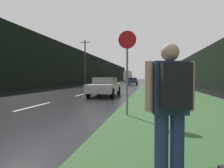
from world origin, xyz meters
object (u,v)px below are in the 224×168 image
stop_sign (127,65)px  delivery_truck (128,76)px  car_passing_near (105,86)px  car_passing_far (133,81)px  hitchhiker_with_backpack (170,105)px

stop_sign → delivery_truck: (-6.70, 64.33, 0.13)m
stop_sign → car_passing_near: 8.41m
stop_sign → car_passing_far: size_ratio=0.70×
hitchhiker_with_backpack → stop_sign: bearing=90.8°
delivery_truck → car_passing_near: bearing=-85.8°
car_passing_near → car_passing_far: (0.00, 26.09, 0.01)m
stop_sign → delivery_truck: size_ratio=0.36×
delivery_truck → car_passing_far: bearing=-82.3°
hitchhiker_with_backpack → car_passing_far: (-3.65, 38.65, -0.31)m
hitchhiker_with_backpack → car_passing_far: hitchhiker_with_backpack is taller
hitchhiker_with_backpack → delivery_truck: size_ratio=0.21×
hitchhiker_with_backpack → car_passing_near: bearing=94.3°
car_passing_far → hitchhiker_with_backpack: bearing=95.4°
car_passing_near → delivery_truck: 56.57m
stop_sign → car_passing_near: size_ratio=0.65×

